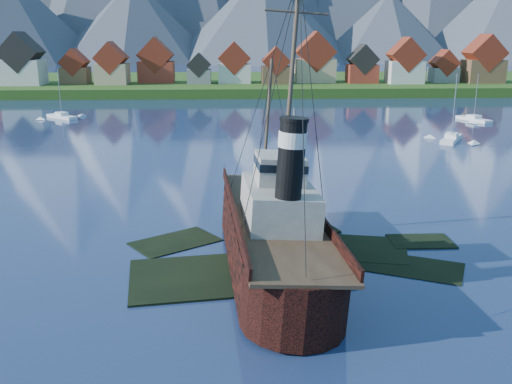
{
  "coord_description": "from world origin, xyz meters",
  "views": [
    {
      "loc": [
        -3.44,
        -46.52,
        19.72
      ],
      "look_at": [
        -1.11,
        6.0,
        5.0
      ],
      "focal_mm": 40.0,
      "sensor_mm": 36.0,
      "label": 1
    }
  ],
  "objects_px": {
    "tugboat_wreck": "(270,228)",
    "sailboat_c": "(62,117)",
    "sailboat_e": "(474,120)",
    "sailboat_d": "(451,140)"
  },
  "relations": [
    {
      "from": "tugboat_wreck",
      "to": "sailboat_c",
      "type": "relative_size",
      "value": 2.62
    },
    {
      "from": "tugboat_wreck",
      "to": "sailboat_c",
      "type": "bearing_deg",
      "value": 111.86
    },
    {
      "from": "tugboat_wreck",
      "to": "sailboat_e",
      "type": "height_order",
      "value": "tugboat_wreck"
    },
    {
      "from": "sailboat_c",
      "to": "tugboat_wreck",
      "type": "bearing_deg",
      "value": -112.87
    },
    {
      "from": "sailboat_d",
      "to": "sailboat_e",
      "type": "relative_size",
      "value": 1.17
    },
    {
      "from": "sailboat_e",
      "to": "tugboat_wreck",
      "type": "bearing_deg",
      "value": -142.17
    },
    {
      "from": "tugboat_wreck",
      "to": "sailboat_d",
      "type": "relative_size",
      "value": 2.43
    },
    {
      "from": "tugboat_wreck",
      "to": "sailboat_c",
      "type": "distance_m",
      "value": 100.51
    },
    {
      "from": "sailboat_c",
      "to": "sailboat_e",
      "type": "xyz_separation_m",
      "value": [
        96.79,
        -8.38,
        -0.03
      ]
    },
    {
      "from": "sailboat_c",
      "to": "sailboat_e",
      "type": "height_order",
      "value": "sailboat_c"
    }
  ]
}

